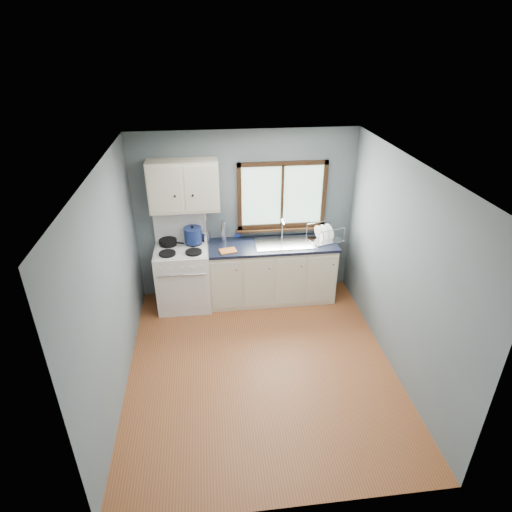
{
  "coord_description": "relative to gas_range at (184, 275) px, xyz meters",
  "views": [
    {
      "loc": [
        -0.53,
        -4.0,
        3.66
      ],
      "look_at": [
        0.05,
        0.9,
        1.05
      ],
      "focal_mm": 30.0,
      "sensor_mm": 36.0,
      "label": 1
    }
  ],
  "objects": [
    {
      "name": "sink",
      "position": [
        1.49,
        0.02,
        0.37
      ],
      "size": [
        0.84,
        0.46,
        0.44
      ],
      "color": "silver",
      "rests_on": "countertop"
    },
    {
      "name": "floor",
      "position": [
        0.95,
        -1.47,
        -0.5
      ],
      "size": [
        3.2,
        3.6,
        0.02
      ],
      "primitive_type": "cube",
      "color": "#9B552D",
      "rests_on": "ground"
    },
    {
      "name": "wall_back",
      "position": [
        0.95,
        0.34,
        0.76
      ],
      "size": [
        3.2,
        0.02,
        2.5
      ],
      "primitive_type": "cube",
      "color": "slate",
      "rests_on": "ground"
    },
    {
      "name": "window",
      "position": [
        1.48,
        0.3,
        0.98
      ],
      "size": [
        1.36,
        0.1,
        1.03
      ],
      "color": "#9EC6A8",
      "rests_on": "wall_back"
    },
    {
      "name": "soap_bottle",
      "position": [
        0.83,
        0.28,
        0.55
      ],
      "size": [
        0.1,
        0.1,
        0.24
      ],
      "primitive_type": "imported",
      "rotation": [
        0.0,
        0.0,
        -0.12
      ],
      "color": "blue",
      "rests_on": "countertop"
    },
    {
      "name": "ceiling",
      "position": [
        0.95,
        -1.47,
        2.02
      ],
      "size": [
        3.2,
        3.6,
        0.02
      ],
      "primitive_type": "cube",
      "color": "white",
      "rests_on": "wall_back"
    },
    {
      "name": "upper_cabinets",
      "position": [
        0.1,
        0.15,
        1.31
      ],
      "size": [
        0.95,
        0.35,
        0.7
      ],
      "color": "beige",
      "rests_on": "wall_back"
    },
    {
      "name": "base_cabinets",
      "position": [
        1.31,
        0.02,
        -0.08
      ],
      "size": [
        1.85,
        0.6,
        0.88
      ],
      "color": "beige",
      "rests_on": "floor"
    },
    {
      "name": "wall_left",
      "position": [
        -0.66,
        -1.47,
        0.76
      ],
      "size": [
        0.02,
        3.6,
        2.5
      ],
      "primitive_type": "cube",
      "color": "slate",
      "rests_on": "ground"
    },
    {
      "name": "skillet",
      "position": [
        -0.19,
        0.14,
        0.49
      ],
      "size": [
        0.41,
        0.34,
        0.05
      ],
      "rotation": [
        0.0,
        0.0,
        -0.41
      ],
      "color": "black",
      "rests_on": "gas_range"
    },
    {
      "name": "utensil_crock",
      "position": [
        0.36,
        0.19,
        0.51
      ],
      "size": [
        0.16,
        0.16,
        0.39
      ],
      "rotation": [
        0.0,
        0.0,
        0.37
      ],
      "color": "silver",
      "rests_on": "countertop"
    },
    {
      "name": "dish_rack",
      "position": [
        2.09,
        0.07,
        0.49
      ],
      "size": [
        0.55,
        0.48,
        0.24
      ],
      "rotation": [
        0.0,
        0.0,
        0.31
      ],
      "color": "silver",
      "rests_on": "countertop"
    },
    {
      "name": "gas_range",
      "position": [
        0.0,
        0.0,
        0.0
      ],
      "size": [
        0.76,
        0.69,
        1.36
      ],
      "color": "white",
      "rests_on": "floor"
    },
    {
      "name": "countertop",
      "position": [
        1.31,
        0.02,
        0.41
      ],
      "size": [
        1.89,
        0.64,
        0.04
      ],
      "primitive_type": "cube",
      "color": "black",
      "rests_on": "base_cabinets"
    },
    {
      "name": "dish_towel",
      "position": [
        0.66,
        -0.14,
        0.43
      ],
      "size": [
        0.26,
        0.21,
        0.02
      ],
      "primitive_type": "cube",
      "rotation": [
        0.0,
        0.0,
        0.2
      ],
      "color": "orange",
      "rests_on": "countertop"
    },
    {
      "name": "wall_right",
      "position": [
        2.56,
        -1.47,
        0.76
      ],
      "size": [
        0.02,
        3.6,
        2.5
      ],
      "primitive_type": "cube",
      "color": "slate",
      "rests_on": "ground"
    },
    {
      "name": "wall_front",
      "position": [
        0.95,
        -3.28,
        0.76
      ],
      "size": [
        3.2,
        0.02,
        2.5
      ],
      "primitive_type": "cube",
      "color": "slate",
      "rests_on": "ground"
    },
    {
      "name": "stockpot",
      "position": [
        0.17,
        0.13,
        0.58
      ],
      "size": [
        0.3,
        0.3,
        0.25
      ],
      "rotation": [
        0.0,
        0.0,
        -0.19
      ],
      "color": "navy",
      "rests_on": "gas_range"
    },
    {
      "name": "thermos",
      "position": [
        0.61,
        0.17,
        0.59
      ],
      "size": [
        0.1,
        0.1,
        0.33
      ],
      "primitive_type": "cylinder",
      "rotation": [
        0.0,
        0.0,
        -0.35
      ],
      "color": "silver",
      "rests_on": "countertop"
    }
  ]
}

